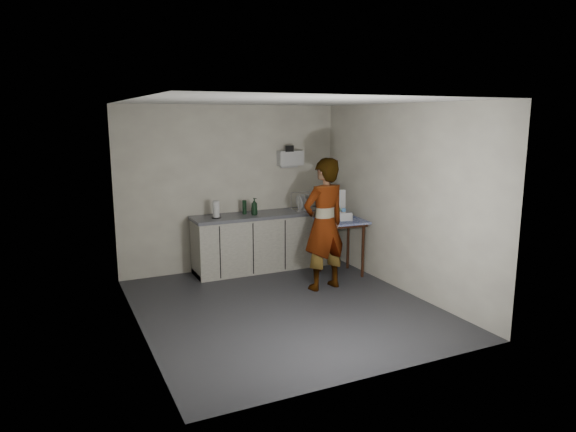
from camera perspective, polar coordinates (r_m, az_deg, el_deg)
name	(u,v)px	position (r m, az deg, el deg)	size (l,w,h in m)	color
ground	(284,307)	(6.73, -0.43, -10.07)	(4.00, 4.00, 0.00)	#2C2D32
wall_back	(232,188)	(8.21, -6.30, 3.09)	(3.60, 0.02, 2.60)	beige
wall_right	(401,198)	(7.31, 12.41, 1.92)	(0.02, 4.00, 2.60)	beige
wall_left	(136,220)	(5.87, -16.50, -0.46)	(0.02, 4.00, 2.60)	beige
ceiling	(284,102)	(6.29, -0.46, 12.59)	(3.60, 4.00, 0.01)	white
kitchen_counter	(262,243)	(8.25, -2.88, -3.01)	(2.24, 0.62, 0.91)	black
wall_shelf	(290,158)	(8.47, 0.23, 6.44)	(0.42, 0.18, 0.37)	silver
side_table	(342,227)	(7.92, 5.97, -1.21)	(0.72, 0.72, 0.87)	#33160B
standing_man	(324,224)	(7.20, 4.04, -0.94)	(0.68, 0.45, 1.87)	#B2A593
soap_bottle	(254,207)	(8.00, -3.76, 1.06)	(0.10, 0.10, 0.27)	black
soda_can	(254,210)	(8.14, -3.76, 0.68)	(0.06, 0.06, 0.11)	red
dark_bottle	(244,207)	(8.09, -4.86, 0.99)	(0.06, 0.06, 0.22)	black
paper_towel	(216,210)	(7.82, -7.99, 0.67)	(0.15, 0.15, 0.26)	black
dish_rack	(304,206)	(8.41, 1.84, 1.11)	(0.42, 0.31, 0.29)	white
bakery_box	(339,213)	(7.93, 5.69, 0.34)	(0.36, 0.37, 0.43)	silver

